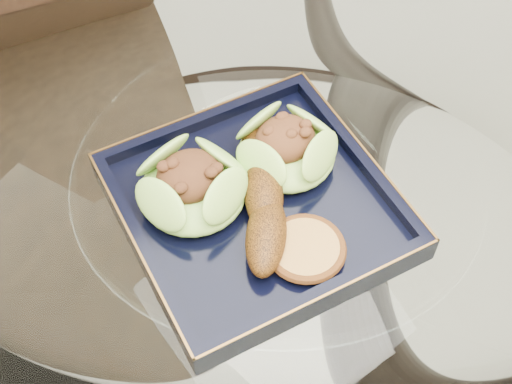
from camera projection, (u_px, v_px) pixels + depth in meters
dining_table at (274, 278)px, 0.91m from camera, size 1.13×1.13×0.77m
dining_chair at (86, 162)px, 1.10m from camera, size 0.50×0.50×0.96m
navy_plate at (256, 209)px, 0.76m from camera, size 0.30×0.30×0.02m
lettuce_wrap_left at (192, 188)px, 0.74m from camera, size 0.13×0.13×0.04m
lettuce_wrap_right at (286, 150)px, 0.77m from camera, size 0.12×0.12×0.04m
roasted_plantain at (264, 193)px, 0.74m from camera, size 0.14×0.18×0.04m
crumb_patty at (305, 250)px, 0.71m from camera, size 0.09×0.09×0.01m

